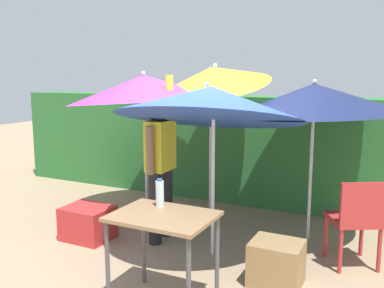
{
  "coord_description": "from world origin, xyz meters",
  "views": [
    {
      "loc": [
        2.08,
        -3.87,
        1.85
      ],
      "look_at": [
        0.0,
        0.3,
        1.1
      ],
      "focal_mm": 38.79,
      "sensor_mm": 36.0,
      "label": 1
    }
  ],
  "objects_px": {
    "chair_plastic": "(356,217)",
    "cooler_box": "(88,223)",
    "umbrella_yellow": "(213,77)",
    "bottle_water": "(160,193)",
    "umbrella_rainbow": "(314,99)",
    "folding_table": "(163,226)",
    "crate_cardboard": "(276,263)",
    "person_vendor": "(160,160)",
    "umbrella_navy": "(210,103)",
    "umbrella_orange": "(144,89)"
  },
  "relations": [
    {
      "from": "cooler_box",
      "to": "umbrella_orange",
      "type": "bearing_deg",
      "value": 74.79
    },
    {
      "from": "umbrella_navy",
      "to": "bottle_water",
      "type": "relative_size",
      "value": 8.26
    },
    {
      "from": "chair_plastic",
      "to": "cooler_box",
      "type": "height_order",
      "value": "chair_plastic"
    },
    {
      "from": "umbrella_rainbow",
      "to": "chair_plastic",
      "type": "distance_m",
      "value": 1.35
    },
    {
      "from": "person_vendor",
      "to": "chair_plastic",
      "type": "distance_m",
      "value": 2.12
    },
    {
      "from": "person_vendor",
      "to": "bottle_water",
      "type": "height_order",
      "value": "person_vendor"
    },
    {
      "from": "cooler_box",
      "to": "folding_table",
      "type": "xyz_separation_m",
      "value": [
        1.51,
        -0.84,
        0.49
      ]
    },
    {
      "from": "chair_plastic",
      "to": "crate_cardboard",
      "type": "bearing_deg",
      "value": -131.61
    },
    {
      "from": "umbrella_yellow",
      "to": "cooler_box",
      "type": "relative_size",
      "value": 4.1
    },
    {
      "from": "folding_table",
      "to": "bottle_water",
      "type": "distance_m",
      "value": 0.3
    },
    {
      "from": "bottle_water",
      "to": "umbrella_yellow",
      "type": "bearing_deg",
      "value": 100.31
    },
    {
      "from": "folding_table",
      "to": "bottle_water",
      "type": "relative_size",
      "value": 3.33
    },
    {
      "from": "umbrella_navy",
      "to": "cooler_box",
      "type": "xyz_separation_m",
      "value": [
        -1.42,
        -0.26,
        -1.41
      ]
    },
    {
      "from": "folding_table",
      "to": "bottle_water",
      "type": "bearing_deg",
      "value": 127.36
    },
    {
      "from": "umbrella_rainbow",
      "to": "umbrella_yellow",
      "type": "relative_size",
      "value": 0.86
    },
    {
      "from": "umbrella_rainbow",
      "to": "chair_plastic",
      "type": "relative_size",
      "value": 2.13
    },
    {
      "from": "crate_cardboard",
      "to": "bottle_water",
      "type": "bearing_deg",
      "value": -144.8
    },
    {
      "from": "umbrella_rainbow",
      "to": "bottle_water",
      "type": "distance_m",
      "value": 2.16
    },
    {
      "from": "umbrella_yellow",
      "to": "cooler_box",
      "type": "height_order",
      "value": "umbrella_yellow"
    },
    {
      "from": "person_vendor",
      "to": "folding_table",
      "type": "distance_m",
      "value": 1.44
    },
    {
      "from": "chair_plastic",
      "to": "cooler_box",
      "type": "bearing_deg",
      "value": -168.13
    },
    {
      "from": "umbrella_rainbow",
      "to": "umbrella_yellow",
      "type": "height_order",
      "value": "umbrella_yellow"
    },
    {
      "from": "cooler_box",
      "to": "chair_plastic",
      "type": "bearing_deg",
      "value": 11.87
    },
    {
      "from": "person_vendor",
      "to": "bottle_water",
      "type": "relative_size",
      "value": 7.83
    },
    {
      "from": "crate_cardboard",
      "to": "umbrella_orange",
      "type": "bearing_deg",
      "value": 154.58
    },
    {
      "from": "umbrella_navy",
      "to": "chair_plastic",
      "type": "xyz_separation_m",
      "value": [
        1.41,
        0.34,
        -1.09
      ]
    },
    {
      "from": "bottle_water",
      "to": "cooler_box",
      "type": "bearing_deg",
      "value": 153.92
    },
    {
      "from": "umbrella_orange",
      "to": "crate_cardboard",
      "type": "height_order",
      "value": "umbrella_orange"
    },
    {
      "from": "umbrella_navy",
      "to": "cooler_box",
      "type": "relative_size",
      "value": 3.69
    },
    {
      "from": "umbrella_navy",
      "to": "umbrella_yellow",
      "type": "bearing_deg",
      "value": 112.18
    },
    {
      "from": "umbrella_rainbow",
      "to": "cooler_box",
      "type": "height_order",
      "value": "umbrella_rainbow"
    },
    {
      "from": "folding_table",
      "to": "crate_cardboard",
      "type": "bearing_deg",
      "value": 46.55
    },
    {
      "from": "umbrella_yellow",
      "to": "person_vendor",
      "type": "bearing_deg",
      "value": -108.43
    },
    {
      "from": "umbrella_navy",
      "to": "person_vendor",
      "type": "relative_size",
      "value": 1.06
    },
    {
      "from": "umbrella_yellow",
      "to": "folding_table",
      "type": "bearing_deg",
      "value": -77.09
    },
    {
      "from": "chair_plastic",
      "to": "cooler_box",
      "type": "xyz_separation_m",
      "value": [
        -2.83,
        -0.59,
        -0.32
      ]
    },
    {
      "from": "umbrella_orange",
      "to": "person_vendor",
      "type": "bearing_deg",
      "value": -43.83
    },
    {
      "from": "person_vendor",
      "to": "chair_plastic",
      "type": "relative_size",
      "value": 2.11
    },
    {
      "from": "umbrella_yellow",
      "to": "crate_cardboard",
      "type": "relative_size",
      "value": 4.86
    },
    {
      "from": "umbrella_rainbow",
      "to": "cooler_box",
      "type": "distance_m",
      "value": 2.92
    },
    {
      "from": "umbrella_rainbow",
      "to": "chair_plastic",
      "type": "xyz_separation_m",
      "value": [
        0.55,
        -0.55,
        -1.11
      ]
    },
    {
      "from": "person_vendor",
      "to": "crate_cardboard",
      "type": "relative_size",
      "value": 4.15
    },
    {
      "from": "umbrella_rainbow",
      "to": "folding_table",
      "type": "xyz_separation_m",
      "value": [
        -0.77,
        -1.98,
        -0.94
      ]
    },
    {
      "from": "folding_table",
      "to": "person_vendor",
      "type": "bearing_deg",
      "value": 121.57
    },
    {
      "from": "umbrella_navy",
      "to": "bottle_water",
      "type": "bearing_deg",
      "value": -92.55
    },
    {
      "from": "umbrella_orange",
      "to": "umbrella_navy",
      "type": "bearing_deg",
      "value": -27.5
    },
    {
      "from": "cooler_box",
      "to": "bottle_water",
      "type": "xyz_separation_m",
      "value": [
        1.38,
        -0.68,
        0.7
      ]
    },
    {
      "from": "umbrella_yellow",
      "to": "person_vendor",
      "type": "distance_m",
      "value": 1.27
    },
    {
      "from": "umbrella_yellow",
      "to": "person_vendor",
      "type": "height_order",
      "value": "umbrella_yellow"
    },
    {
      "from": "person_vendor",
      "to": "bottle_water",
      "type": "xyz_separation_m",
      "value": [
        0.61,
        -1.04,
        -0.04
      ]
    }
  ]
}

